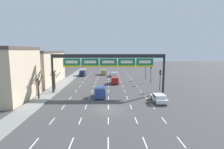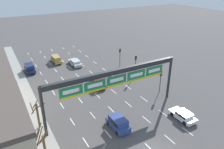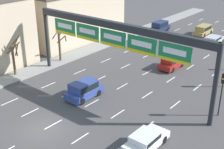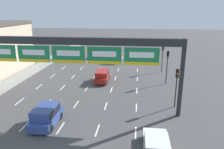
# 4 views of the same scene
# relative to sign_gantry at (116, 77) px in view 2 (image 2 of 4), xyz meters

# --- Properties ---
(lane_dashes) EXTENTS (13.32, 67.00, 0.01)m
(lane_dashes) POSITION_rel_sign_gantry_xyz_m (0.00, 3.91, -6.31)
(lane_dashes) COLOR white
(lane_dashes) RESTS_ON ground_plane
(sign_gantry) EXTENTS (21.82, 0.70, 7.53)m
(sign_gantry) POSITION_rel_sign_gantry_xyz_m (0.00, 0.00, 0.00)
(sign_gantry) COLOR #232628
(sign_gantry) RESTS_ON ground_plane
(suv_navy) EXTENTS (1.86, 4.23, 1.79)m
(suv_navy) POSITION_rel_sign_gantry_xyz_m (-8.49, 23.40, -5.33)
(suv_navy) COLOR #19234C
(suv_navy) RESTS_ON ground_plane
(car_silver) EXTENTS (1.98, 4.86, 1.31)m
(car_silver) POSITION_rel_sign_gantry_xyz_m (1.77, 22.21, -5.60)
(car_silver) COLOR #B7B7BC
(car_silver) RESTS_ON ground_plane
(suv_gold) EXTENTS (1.82, 4.43, 1.64)m
(suv_gold) POSITION_rel_sign_gantry_xyz_m (-1.69, 26.26, -5.40)
(suv_gold) COLOR #A88947
(suv_gold) RESTS_ON ground_plane
(car_white) EXTENTS (1.88, 4.19, 1.28)m
(car_white) POSITION_rel_sign_gantry_xyz_m (8.12, -6.20, -5.63)
(car_white) COLOR silver
(car_white) RESTS_ON ground_plane
(suv_red) EXTENTS (1.81, 4.05, 1.61)m
(suv_red) POSITION_rel_sign_gantry_xyz_m (1.57, 9.62, -5.42)
(suv_red) COLOR maroon
(suv_red) RESTS_ON ground_plane
(suv_blue) EXTENTS (1.96, 4.02, 1.76)m
(suv_blue) POSITION_rel_sign_gantry_xyz_m (-1.44, -3.17, -5.34)
(suv_blue) COLOR navy
(suv_blue) RESTS_ON ground_plane
(traffic_light_near_gantry) EXTENTS (0.30, 0.35, 4.20)m
(traffic_light_near_gantry) POSITION_rel_sign_gantry_xyz_m (10.66, 2.05, -3.30)
(traffic_light_near_gantry) COLOR black
(traffic_light_near_gantry) RESTS_ON ground_plane
(traffic_light_mid_block) EXTENTS (0.30, 0.35, 4.39)m
(traffic_light_mid_block) POSITION_rel_sign_gantry_xyz_m (10.64, 16.17, -3.17)
(traffic_light_mid_block) COLOR black
(traffic_light_mid_block) RESTS_ON ground_plane
(traffic_light_far_end) EXTENTS (0.30, 0.35, 4.63)m
(traffic_light_far_end) POSITION_rel_sign_gantry_xyz_m (10.64, 9.86, -3.01)
(traffic_light_far_end) COLOR black
(traffic_light_far_end) RESTS_ON ground_plane
(tree_bare_closest) EXTENTS (2.10, 1.97, 4.09)m
(tree_bare_closest) POSITION_rel_sign_gantry_xyz_m (-11.11, 2.44, -3.94)
(tree_bare_closest) COLOR brown
(tree_bare_closest) RESTS_ON sidewalk_left
(tree_bare_second) EXTENTS (1.94, 1.35, 4.64)m
(tree_bare_second) POSITION_rel_sign_gantry_xyz_m (-11.87, -4.05, -3.84)
(tree_bare_second) COLOR brown
(tree_bare_second) RESTS_ON sidewalk_left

